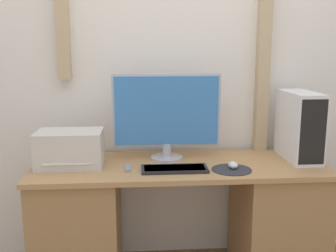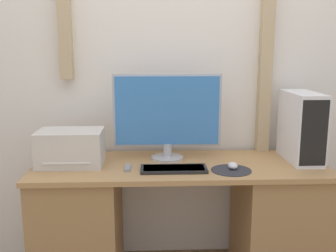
{
  "view_description": "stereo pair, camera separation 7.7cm",
  "coord_description": "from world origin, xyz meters",
  "px_view_note": "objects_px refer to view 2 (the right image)",
  "views": [
    {
      "loc": [
        -0.25,
        -1.99,
        1.46
      ],
      "look_at": [
        -0.07,
        0.32,
        1.0
      ],
      "focal_mm": 42.0,
      "sensor_mm": 36.0,
      "label": 1
    },
    {
      "loc": [
        -0.17,
        -2.0,
        1.46
      ],
      "look_at": [
        -0.07,
        0.32,
        1.0
      ],
      "focal_mm": 42.0,
      "sensor_mm": 36.0,
      "label": 2
    }
  ],
  "objects_px": {
    "keyboard": "(174,169)",
    "printer": "(71,148)",
    "computer_tower": "(302,127)",
    "mouse": "(233,166)",
    "remote_control": "(128,168)",
    "monitor": "(167,114)"
  },
  "relations": [
    {
      "from": "keyboard",
      "to": "printer",
      "type": "bearing_deg",
      "value": 167.09
    },
    {
      "from": "keyboard",
      "to": "mouse",
      "type": "distance_m",
      "value": 0.35
    },
    {
      "from": "monitor",
      "to": "remote_control",
      "type": "relative_size",
      "value": 5.79
    },
    {
      "from": "monitor",
      "to": "keyboard",
      "type": "height_order",
      "value": "monitor"
    },
    {
      "from": "monitor",
      "to": "printer",
      "type": "xyz_separation_m",
      "value": [
        -0.59,
        -0.11,
        -0.19
      ]
    },
    {
      "from": "mouse",
      "to": "printer",
      "type": "bearing_deg",
      "value": 171.98
    },
    {
      "from": "printer",
      "to": "remote_control",
      "type": "distance_m",
      "value": 0.38
    },
    {
      "from": "keyboard",
      "to": "monitor",
      "type": "bearing_deg",
      "value": 96.42
    },
    {
      "from": "keyboard",
      "to": "remote_control",
      "type": "height_order",
      "value": "keyboard"
    },
    {
      "from": "printer",
      "to": "remote_control",
      "type": "height_order",
      "value": "printer"
    },
    {
      "from": "monitor",
      "to": "computer_tower",
      "type": "relative_size",
      "value": 1.58
    },
    {
      "from": "mouse",
      "to": "remote_control",
      "type": "xyz_separation_m",
      "value": [
        -0.61,
        0.03,
        -0.02
      ]
    },
    {
      "from": "keyboard",
      "to": "printer",
      "type": "height_order",
      "value": "printer"
    },
    {
      "from": "monitor",
      "to": "keyboard",
      "type": "distance_m",
      "value": 0.38
    },
    {
      "from": "keyboard",
      "to": "mouse",
      "type": "relative_size",
      "value": 4.68
    },
    {
      "from": "printer",
      "to": "monitor",
      "type": "bearing_deg",
      "value": 10.3
    },
    {
      "from": "computer_tower",
      "to": "printer",
      "type": "xyz_separation_m",
      "value": [
        -1.43,
        -0.04,
        -0.11
      ]
    },
    {
      "from": "computer_tower",
      "to": "printer",
      "type": "relative_size",
      "value": 1.11
    },
    {
      "from": "monitor",
      "to": "computer_tower",
      "type": "distance_m",
      "value": 0.84
    },
    {
      "from": "keyboard",
      "to": "mouse",
      "type": "height_order",
      "value": "mouse"
    },
    {
      "from": "printer",
      "to": "mouse",
      "type": "bearing_deg",
      "value": -8.02
    },
    {
      "from": "keyboard",
      "to": "computer_tower",
      "type": "distance_m",
      "value": 0.85
    }
  ]
}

